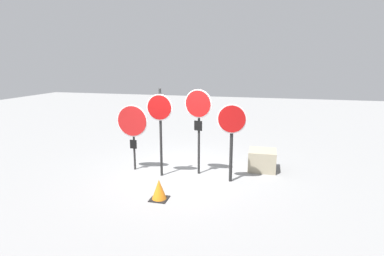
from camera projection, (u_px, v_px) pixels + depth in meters
ground_plane at (182, 173)px, 8.81m from camera, size 40.00×40.00×0.00m
stop_sign_0 at (132, 124)px, 8.75m from camera, size 0.94×0.12×1.98m
stop_sign_1 at (160, 117)px, 8.20m from camera, size 0.73×0.13×2.50m
stop_sign_2 at (198, 113)px, 8.34m from camera, size 0.79×0.18×2.46m
stop_sign_3 at (232, 129)px, 7.84m from camera, size 0.77×0.15×2.13m
traffic_cone_0 at (159, 190)px, 7.06m from camera, size 0.42×0.42×0.50m
storage_crate at (262, 160)px, 9.00m from camera, size 0.80×0.77×0.61m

